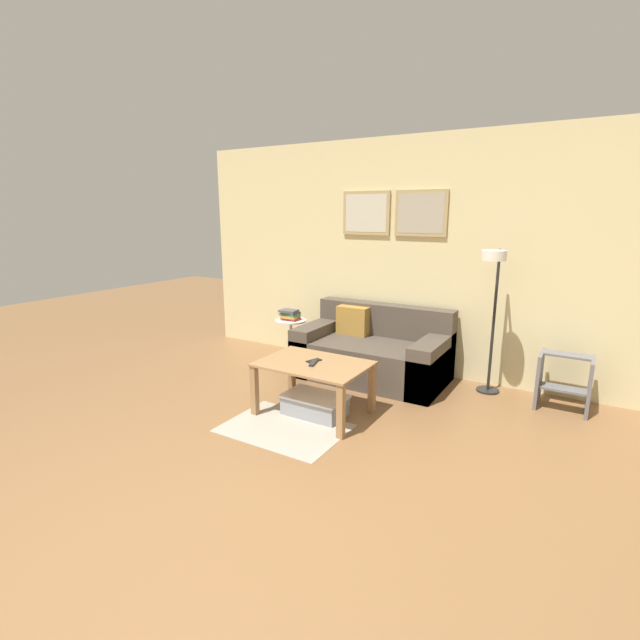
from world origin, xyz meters
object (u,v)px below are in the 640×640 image
object	(u,v)px
step_stool	(564,380)
side_table	(291,336)
remote_control	(313,363)
cell_phone	(314,361)
storage_bin	(315,405)
coffee_table	(314,372)
floor_lamp	(493,289)
book_stack	(290,315)
couch	(372,353)

from	to	relation	value
step_stool	side_table	bearing A→B (deg)	-177.81
remote_control	cell_phone	world-z (taller)	remote_control
storage_bin	side_table	bearing A→B (deg)	132.21
coffee_table	step_stool	world-z (taller)	step_stool
floor_lamp	remote_control	bearing A→B (deg)	-135.18
coffee_table	step_stool	distance (m)	2.28
storage_bin	book_stack	bearing A→B (deg)	132.52
couch	book_stack	bearing A→B (deg)	179.09
storage_bin	floor_lamp	distance (m)	1.95
floor_lamp	cell_phone	size ratio (longest dim) A/B	10.22
step_stool	book_stack	bearing A→B (deg)	-177.79
coffee_table	cell_phone	xyz separation A→B (m)	(-0.02, 0.04, 0.09)
floor_lamp	side_table	distance (m)	2.39
cell_phone	couch	bearing A→B (deg)	104.11
storage_bin	remote_control	size ratio (longest dim) A/B	3.70
book_stack	step_stool	size ratio (longest dim) A/B	0.50
storage_bin	side_table	size ratio (longest dim) A/B	1.10
side_table	step_stool	world-z (taller)	same
side_table	book_stack	distance (m)	0.26
side_table	remote_control	world-z (taller)	side_table
coffee_table	side_table	xyz separation A→B (m)	(-1.03, 1.15, -0.09)
book_stack	remote_control	size ratio (longest dim) A/B	1.68
coffee_table	couch	bearing A→B (deg)	87.43
side_table	cell_phone	bearing A→B (deg)	-47.57
couch	storage_bin	xyz separation A→B (m)	(-0.03, -1.15, -0.18)
book_stack	remote_control	distance (m)	1.59
couch	remote_control	size ratio (longest dim) A/B	10.47
coffee_table	side_table	world-z (taller)	side_table
couch	storage_bin	size ratio (longest dim) A/B	2.83
storage_bin	coffee_table	bearing A→B (deg)	144.12
couch	remote_control	distance (m)	1.19
remote_control	storage_bin	bearing A→B (deg)	59.09
couch	floor_lamp	xyz separation A→B (m)	(1.18, 0.04, 0.80)
floor_lamp	side_table	bearing A→B (deg)	-179.55
side_table	cell_phone	xyz separation A→B (m)	(1.01, -1.11, 0.17)
couch	side_table	xyz separation A→B (m)	(-1.09, 0.02, 0.03)
side_table	remote_control	size ratio (longest dim) A/B	3.37
remote_control	side_table	bearing A→B (deg)	115.64
storage_bin	remote_control	bearing A→B (deg)	-104.90
couch	cell_phone	world-z (taller)	couch
floor_lamp	remote_control	size ratio (longest dim) A/B	9.54
remote_control	couch	bearing A→B (deg)	72.46
step_stool	couch	bearing A→B (deg)	-175.94
coffee_table	floor_lamp	xyz separation A→B (m)	(1.23, 1.17, 0.68)
remote_control	step_stool	bearing A→B (deg)	18.64
coffee_table	remote_control	distance (m)	0.10
floor_lamp	coffee_table	bearing A→B (deg)	-136.50
book_stack	remote_control	xyz separation A→B (m)	(1.06, -1.18, -0.08)
cell_phone	side_table	bearing A→B (deg)	150.23
couch	side_table	world-z (taller)	couch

